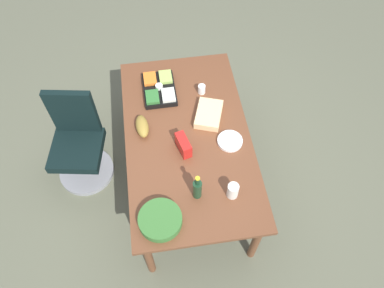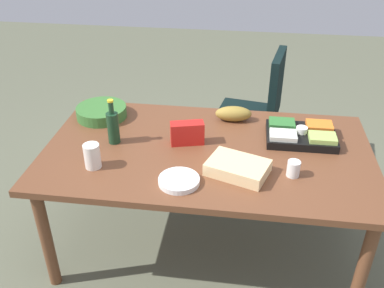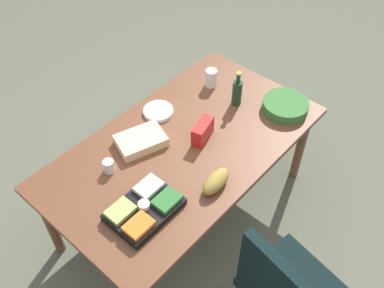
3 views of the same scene
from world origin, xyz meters
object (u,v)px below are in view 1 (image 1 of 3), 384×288
at_px(office_chair, 79,147).
at_px(salad_bowl, 160,220).
at_px(veggie_tray, 159,89).
at_px(mayo_jar, 233,191).
at_px(wine_bottle, 197,189).
at_px(chip_bag_red, 183,145).
at_px(conference_table, 188,141).
at_px(paper_cup, 202,89).
at_px(paper_plate_stack, 230,141).
at_px(bread_loaf, 142,126).
at_px(sheet_cake, 209,114).

xyz_separation_m(office_chair, salad_bowl, (1.03, 0.72, 0.41)).
bearing_deg(veggie_tray, mayo_jar, 21.60).
height_order(wine_bottle, chip_bag_red, wine_bottle).
height_order(office_chair, mayo_jar, office_chair).
distance_m(office_chair, wine_bottle, 1.42).
height_order(mayo_jar, chip_bag_red, mayo_jar).
xyz_separation_m(conference_table, wine_bottle, (0.57, -0.01, 0.18)).
bearing_deg(paper_cup, office_chair, -80.45).
xyz_separation_m(paper_plate_stack, bread_loaf, (-0.25, -0.74, 0.04)).
bearing_deg(paper_cup, mayo_jar, 3.49).
bearing_deg(veggie_tray, chip_bag_red, 11.37).
height_order(sheet_cake, bread_loaf, bread_loaf).
bearing_deg(salad_bowl, chip_bag_red, 157.22).
bearing_deg(paper_plate_stack, conference_table, -107.77).
distance_m(paper_cup, bread_loaf, 0.69).
xyz_separation_m(office_chair, wine_bottle, (0.85, 1.03, 0.48)).
bearing_deg(salad_bowl, office_chair, -144.99).
height_order(chip_bag_red, bread_loaf, chip_bag_red).
bearing_deg(salad_bowl, conference_table, 157.27).
relative_size(sheet_cake, wine_bottle, 1.12).
height_order(office_chair, sheet_cake, office_chair).
bearing_deg(wine_bottle, salad_bowl, -59.75).
distance_m(sheet_cake, chip_bag_red, 0.42).
height_order(wine_bottle, paper_cup, wine_bottle).
relative_size(sheet_cake, paper_cup, 3.56).
bearing_deg(paper_cup, wine_bottle, -11.16).
distance_m(wine_bottle, chip_bag_red, 0.45).
xyz_separation_m(wine_bottle, paper_plate_stack, (-0.46, 0.36, -0.09)).
relative_size(office_chair, bread_loaf, 4.23).
relative_size(mayo_jar, chip_bag_red, 0.71).
height_order(office_chair, wine_bottle, wine_bottle).
xyz_separation_m(sheet_cake, paper_plate_stack, (0.30, 0.13, -0.02)).
relative_size(conference_table, mayo_jar, 13.63).
height_order(salad_bowl, bread_loaf, bread_loaf).
xyz_separation_m(sheet_cake, bread_loaf, (0.06, -0.61, 0.02)).
bearing_deg(veggie_tray, wine_bottle, 9.40).
xyz_separation_m(salad_bowl, paper_cup, (-1.24, 0.52, 0.01)).
xyz_separation_m(office_chair, mayo_jar, (0.89, 1.31, 0.44)).
bearing_deg(office_chair, paper_plate_stack, 74.35).
xyz_separation_m(mayo_jar, salad_bowl, (0.14, -0.59, -0.03)).
relative_size(mayo_jar, bread_loaf, 0.60).
distance_m(sheet_cake, wine_bottle, 0.80).
relative_size(veggie_tray, bread_loaf, 1.76).
xyz_separation_m(conference_table, mayo_jar, (0.61, 0.27, 0.15)).
distance_m(veggie_tray, chip_bag_red, 0.70).
distance_m(veggie_tray, paper_plate_stack, 0.87).
distance_m(mayo_jar, paper_cup, 1.10).
xyz_separation_m(conference_table, veggie_tray, (-0.56, -0.19, 0.11)).
relative_size(salad_bowl, paper_plate_stack, 1.52).
bearing_deg(paper_plate_stack, chip_bag_red, -87.69).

